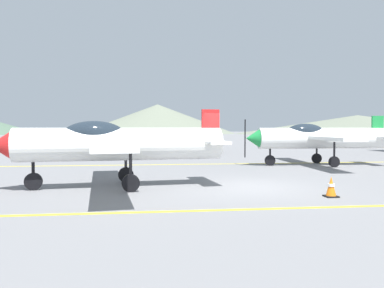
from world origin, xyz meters
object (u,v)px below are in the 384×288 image
at_px(airplane_mid, 316,137).
at_px(traffic_cone_front, 331,187).
at_px(airplane_near, 113,143).
at_px(car_sedan, 190,142).

xyz_separation_m(airplane_mid, traffic_cone_front, (-3.72, -8.96, -1.19)).
bearing_deg(airplane_near, traffic_cone_front, -22.14).
bearing_deg(traffic_cone_front, airplane_near, 157.86).
height_order(airplane_near, car_sedan, airplane_near).
xyz_separation_m(airplane_near, traffic_cone_front, (6.34, -2.58, -1.19)).
xyz_separation_m(airplane_near, car_sedan, (4.71, 18.10, -0.64)).
bearing_deg(airplane_near, airplane_mid, 32.38).
distance_m(airplane_mid, traffic_cone_front, 9.77).
relative_size(airplane_near, car_sedan, 1.89).
distance_m(airplane_near, car_sedan, 18.72).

